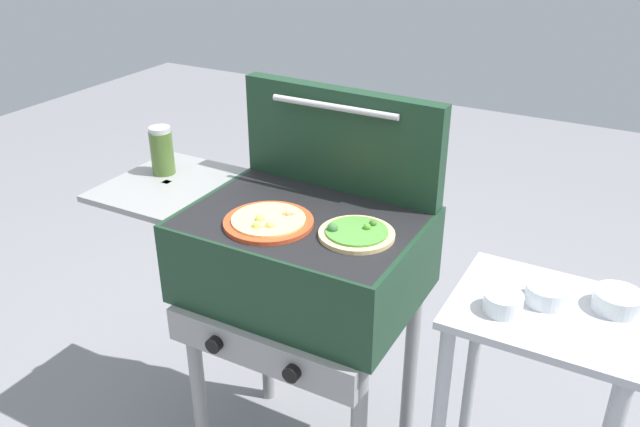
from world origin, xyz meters
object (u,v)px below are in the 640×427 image
(grill, at_px, (299,261))
(topping_bowl_far, at_px, (617,301))
(topping_bowl_near, at_px, (547,295))
(topping_bowl_middle, at_px, (503,303))
(prep_table, at_px, (534,388))
(pizza_cheese, at_px, (269,221))
(pizza_veggie, at_px, (356,233))
(sauce_jar, at_px, (162,151))

(grill, height_order, topping_bowl_far, grill)
(topping_bowl_near, height_order, topping_bowl_middle, same)
(prep_table, bearing_deg, pizza_cheese, -173.14)
(pizza_cheese, relative_size, topping_bowl_near, 2.38)
(grill, height_order, topping_bowl_near, grill)
(prep_table, bearing_deg, grill, -179.63)
(topping_bowl_far, height_order, topping_bowl_middle, same)
(pizza_veggie, bearing_deg, topping_bowl_far, 9.77)
(topping_bowl_near, bearing_deg, grill, -177.61)
(grill, bearing_deg, topping_bowl_far, 5.43)
(pizza_veggie, distance_m, sauce_jar, 0.71)
(grill, height_order, pizza_veggie, pizza_veggie)
(grill, height_order, topping_bowl_middle, grill)
(pizza_cheese, height_order, sauce_jar, sauce_jar)
(prep_table, distance_m, topping_bowl_middle, 0.29)
(sauce_jar, relative_size, prep_table, 0.18)
(topping_bowl_far, xyz_separation_m, topping_bowl_middle, (-0.23, -0.14, 0.00))
(topping_bowl_middle, bearing_deg, topping_bowl_near, 46.46)
(prep_table, height_order, topping_bowl_far, topping_bowl_far)
(sauce_jar, xyz_separation_m, topping_bowl_near, (1.18, -0.03, -0.13))
(grill, xyz_separation_m, topping_bowl_far, (0.81, 0.08, 0.08))
(pizza_veggie, xyz_separation_m, pizza_cheese, (-0.23, -0.05, 0.00))
(pizza_cheese, bearing_deg, topping_bowl_far, 10.55)
(grill, bearing_deg, sauce_jar, 173.97)
(pizza_veggie, xyz_separation_m, topping_bowl_near, (0.47, 0.06, -0.07))
(pizza_veggie, xyz_separation_m, topping_bowl_middle, (0.39, -0.03, -0.07))
(pizza_veggie, height_order, sauce_jar, sauce_jar)
(prep_table, distance_m, topping_bowl_far, 0.30)
(topping_bowl_near, bearing_deg, topping_bowl_middle, -133.54)
(sauce_jar, height_order, topping_bowl_near, sauce_jar)
(pizza_cheese, bearing_deg, topping_bowl_near, 8.84)
(pizza_cheese, distance_m, topping_bowl_near, 0.72)
(pizza_veggie, bearing_deg, prep_table, 4.07)
(sauce_jar, bearing_deg, topping_bowl_near, -1.31)
(prep_table, xyz_separation_m, topping_bowl_middle, (-0.09, -0.06, 0.26))
(prep_table, relative_size, topping_bowl_middle, 8.92)
(prep_table, relative_size, topping_bowl_far, 7.32)
(topping_bowl_far, bearing_deg, grill, -174.57)
(grill, distance_m, topping_bowl_near, 0.67)
(grill, xyz_separation_m, sauce_jar, (-0.52, 0.05, 0.22))
(pizza_cheese, bearing_deg, grill, 62.40)
(topping_bowl_far, bearing_deg, sauce_jar, -179.03)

